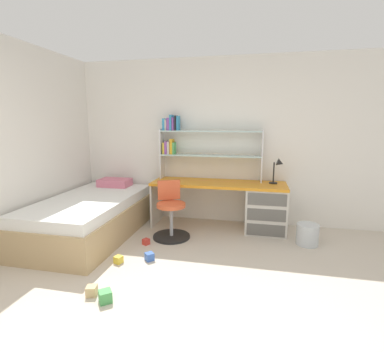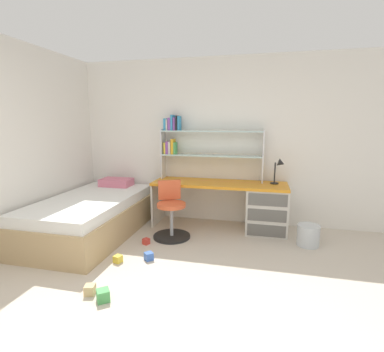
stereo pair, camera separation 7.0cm
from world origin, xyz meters
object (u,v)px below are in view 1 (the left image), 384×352
Objects in this scene: waste_bin at (307,234)px; swivel_chair at (171,216)px; toy_block_natural_0 at (92,291)px; toy_block_green_2 at (105,296)px; toy_block_red_4 at (146,242)px; toy_block_yellow_3 at (118,260)px; desk_lamp at (278,167)px; bed_platform at (91,216)px; desk at (253,204)px; toy_block_blue_1 at (149,257)px; bookshelf_hutch at (196,143)px.

swivel_chair is at bearing -176.02° from waste_bin.
toy_block_green_2 is (0.18, -0.06, 0.01)m from toy_block_natural_0.
swivel_chair is 10.21× the size of toy_block_red_4.
swivel_chair is 1.59m from toy_block_natural_0.
waste_bin is at bearing 24.64° from toy_block_yellow_3.
swivel_chair reaches higher than toy_block_red_4.
desk_lamp is 2.79m from bed_platform.
toy_block_natural_0 is at bearing -142.57° from waste_bin.
toy_block_red_4 is (-0.10, 1.26, -0.02)m from toy_block_green_2.
waste_bin is 2.73m from toy_block_natural_0.
desk is 0.66m from desk_lamp.
desk reaches higher than toy_block_red_4.
desk_lamp is at bearing 49.87° from toy_block_natural_0.
desk_lamp is 4.62× the size of toy_block_yellow_3.
toy_block_blue_1 reaches higher than toy_block_red_4.
desk is at bearing -169.59° from desk_lamp.
desk is 1.66m from toy_block_red_4.
toy_block_red_4 is at bearing 94.46° from toy_block_green_2.
toy_block_yellow_3 is at bearing -109.92° from bookshelf_hutch.
toy_block_green_2 is (-0.36, -2.31, -1.23)m from bookshelf_hutch.
desk_lamp is 0.49× the size of swivel_chair.
bookshelf_hutch is 2.11m from toy_block_yellow_3.
toy_block_blue_1 reaches higher than toy_block_yellow_3.
toy_block_natural_0 is at bearing -85.89° from toy_block_yellow_3.
desk is 5.23× the size of desk_lamp.
toy_block_blue_1 is at bearing -64.02° from toy_block_red_4.
bookshelf_hutch is 20.65× the size of toy_block_red_4.
swivel_chair is at bearing -158.02° from desk_lamp.
toy_block_blue_1 is at bearing -155.10° from waste_bin.
toy_block_green_2 reaches higher than toy_block_red_4.
desk_lamp is at bearing 28.29° from toy_block_red_4.
toy_block_yellow_3 is (-1.83, -1.48, -0.92)m from desk_lamp.
desk is 1.29m from bookshelf_hutch.
bed_platform is at bearing -170.62° from swivel_chair.
toy_block_yellow_3 is 1.07× the size of toy_block_red_4.
desk is 7.00× the size of waste_bin.
bookshelf_hutch is 2.02× the size of swivel_chair.
swivel_chair is at bearing -154.81° from desk.
toy_block_green_2 is at bearing -139.13° from waste_bin.
toy_block_red_4 is at bearing -147.94° from desk.
toy_block_natural_0 reaches higher than toy_block_red_4.
waste_bin is (0.38, -0.46, -0.82)m from desk_lamp.
bookshelf_hutch is 19.21× the size of toy_block_yellow_3.
bookshelf_hutch is 1.69m from toy_block_red_4.
bed_platform is at bearing -162.41° from desk.
toy_block_red_4 is (0.08, 1.20, -0.01)m from toy_block_natural_0.
swivel_chair is 1.15m from bed_platform.
desk is 1.76m from toy_block_blue_1.
toy_block_natural_0 is at bearing 159.77° from toy_block_green_2.
toy_block_natural_0 is 1.03× the size of toy_block_blue_1.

